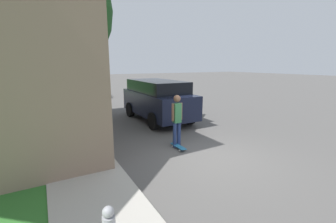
{
  "coord_description": "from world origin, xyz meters",
  "views": [
    {
      "loc": [
        -4.37,
        -5.03,
        2.82
      ],
      "look_at": [
        0.11,
        2.89,
        0.9
      ],
      "focal_mm": 24.0,
      "sensor_mm": 36.0,
      "label": 1
    }
  ],
  "objects_px": {
    "skateboarder": "(177,118)",
    "skateboard": "(178,146)",
    "lawn_tree_near": "(34,7)",
    "car_down_street": "(90,89)",
    "suv_parked": "(158,99)"
  },
  "relations": [
    {
      "from": "skateboarder",
      "to": "skateboard",
      "type": "relative_size",
      "value": 2.35
    },
    {
      "from": "lawn_tree_near",
      "to": "car_down_street",
      "type": "xyz_separation_m",
      "value": [
        3.71,
        11.95,
        -3.96
      ]
    },
    {
      "from": "skateboarder",
      "to": "skateboard",
      "type": "xyz_separation_m",
      "value": [
        -0.06,
        -0.2,
        -0.94
      ]
    },
    {
      "from": "suv_parked",
      "to": "skateboarder",
      "type": "relative_size",
      "value": 2.61
    },
    {
      "from": "suv_parked",
      "to": "skateboarder",
      "type": "xyz_separation_m",
      "value": [
        -1.16,
        -3.76,
        -0.07
      ]
    },
    {
      "from": "car_down_street",
      "to": "skateboard",
      "type": "distance_m",
      "value": 14.87
    },
    {
      "from": "car_down_street",
      "to": "skateboard",
      "type": "relative_size",
      "value": 5.82
    },
    {
      "from": "skateboard",
      "to": "suv_parked",
      "type": "bearing_deg",
      "value": 72.8
    },
    {
      "from": "lawn_tree_near",
      "to": "skateboarder",
      "type": "relative_size",
      "value": 3.9
    },
    {
      "from": "car_down_street",
      "to": "skateboarder",
      "type": "height_order",
      "value": "skateboarder"
    },
    {
      "from": "suv_parked",
      "to": "car_down_street",
      "type": "relative_size",
      "value": 1.05
    },
    {
      "from": "skateboard",
      "to": "car_down_street",
      "type": "bearing_deg",
      "value": 90.35
    },
    {
      "from": "lawn_tree_near",
      "to": "skateboard",
      "type": "xyz_separation_m",
      "value": [
        3.81,
        -2.9,
        -4.55
      ]
    },
    {
      "from": "skateboarder",
      "to": "lawn_tree_near",
      "type": "bearing_deg",
      "value": 145.05
    },
    {
      "from": "skateboard",
      "to": "lawn_tree_near",
      "type": "bearing_deg",
      "value": 142.68
    }
  ]
}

